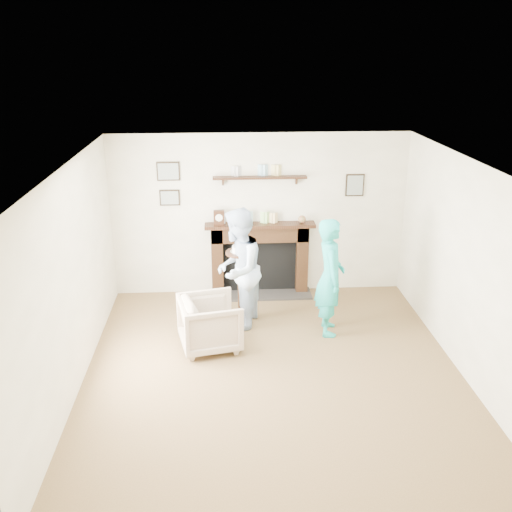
{
  "coord_description": "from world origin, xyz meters",
  "views": [
    {
      "loc": [
        -0.58,
        -5.88,
        3.72
      ],
      "look_at": [
        -0.15,
        0.9,
        1.18
      ],
      "focal_mm": 40.0,
      "sensor_mm": 36.0,
      "label": 1
    }
  ],
  "objects_px": {
    "armchair": "(211,347)",
    "pedestal_table": "(240,273)",
    "man": "(239,326)",
    "woman": "(327,331)"
  },
  "relations": [
    {
      "from": "pedestal_table",
      "to": "man",
      "type": "bearing_deg",
      "value": -107.47
    },
    {
      "from": "armchair",
      "to": "man",
      "type": "relative_size",
      "value": 0.44
    },
    {
      "from": "armchair",
      "to": "woman",
      "type": "xyz_separation_m",
      "value": [
        1.6,
        0.33,
        0.0
      ]
    },
    {
      "from": "man",
      "to": "pedestal_table",
      "type": "xyz_separation_m",
      "value": [
        0.03,
        0.1,
        0.75
      ]
    },
    {
      "from": "woman",
      "to": "armchair",
      "type": "bearing_deg",
      "value": 104.91
    },
    {
      "from": "man",
      "to": "pedestal_table",
      "type": "bearing_deg",
      "value": 179.09
    },
    {
      "from": "pedestal_table",
      "to": "armchair",
      "type": "bearing_deg",
      "value": -121.73
    },
    {
      "from": "man",
      "to": "woman",
      "type": "height_order",
      "value": "man"
    },
    {
      "from": "man",
      "to": "armchair",
      "type": "bearing_deg",
      "value": -17.32
    },
    {
      "from": "armchair",
      "to": "pedestal_table",
      "type": "distance_m",
      "value": 1.09
    }
  ]
}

